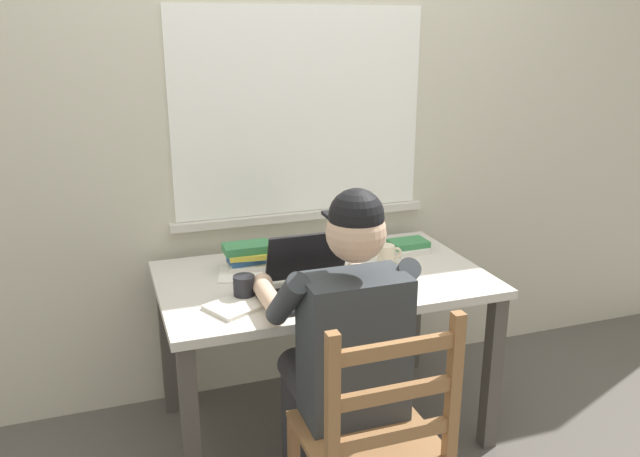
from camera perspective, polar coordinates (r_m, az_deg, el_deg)
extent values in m
plane|color=#56514C|center=(3.02, 0.21, -16.93)|extent=(8.00, 8.00, 0.00)
cube|color=beige|center=(2.98, -2.89, 9.64)|extent=(6.00, 0.04, 2.60)
cube|color=white|center=(2.96, -1.76, 10.15)|extent=(1.17, 0.01, 0.92)
cube|color=beige|center=(3.06, -1.64, 1.17)|extent=(1.23, 0.06, 0.04)
cube|color=beige|center=(2.68, 0.23, -4.48)|extent=(1.33, 0.80, 0.03)
cube|color=#4C4742|center=(2.43, -11.28, -17.09)|extent=(0.06, 0.06, 0.68)
cube|color=#4C4742|center=(2.81, 14.88, -12.14)|extent=(0.06, 0.06, 0.68)
cube|color=#4C4742|center=(3.03, -13.25, -9.75)|extent=(0.06, 0.06, 0.68)
cube|color=#4C4742|center=(3.35, 8.21, -6.72)|extent=(0.06, 0.06, 0.68)
cube|color=#33383D|center=(2.16, 3.01, -10.38)|extent=(0.34, 0.20, 0.50)
sphere|color=#DBB293|center=(2.01, 3.19, -0.35)|extent=(0.19, 0.19, 0.19)
sphere|color=black|center=(1.99, 3.21, 1.08)|extent=(0.17, 0.17, 0.17)
cube|color=black|center=(2.07, 2.31, 1.20)|extent=(0.13, 0.10, 0.01)
cylinder|color=#38383D|center=(2.42, -0.96, -13.86)|extent=(0.13, 0.40, 0.13)
cylinder|color=#38383D|center=(2.47, 3.11, -13.13)|extent=(0.13, 0.40, 0.13)
cylinder|color=#38383D|center=(2.70, -2.31, -15.81)|extent=(0.10, 0.10, 0.45)
cylinder|color=#38383D|center=(2.75, 1.41, -15.14)|extent=(0.10, 0.10, 0.45)
cylinder|color=#33383D|center=(2.11, -2.93, -6.25)|extent=(0.10, 0.25, 0.24)
cylinder|color=#DBB293|center=(2.35, -4.49, -6.08)|extent=(0.07, 0.28, 0.07)
sphere|color=#DBB293|center=(2.47, -5.10, -4.82)|extent=(0.08, 0.08, 0.08)
cylinder|color=#33383D|center=(2.24, 6.96, -4.86)|extent=(0.10, 0.25, 0.24)
cylinder|color=#DBB293|center=(2.47, 4.55, -4.86)|extent=(0.07, 0.28, 0.07)
sphere|color=#DBB293|center=(2.58, 3.11, -3.78)|extent=(0.08, 0.08, 0.08)
cube|color=olive|center=(2.20, 4.13, -17.74)|extent=(0.42, 0.42, 0.02)
cube|color=olive|center=(2.54, 6.40, -18.64)|extent=(0.04, 0.04, 0.43)
cube|color=olive|center=(2.00, 11.65, -13.52)|extent=(0.04, 0.04, 0.48)
cube|color=olive|center=(1.86, 1.09, -15.79)|extent=(0.04, 0.04, 0.48)
cube|color=olive|center=(1.99, 6.47, -17.60)|extent=(0.36, 0.02, 0.04)
cube|color=olive|center=(1.91, 6.61, -14.16)|extent=(0.36, 0.02, 0.04)
cube|color=olive|center=(1.84, 6.77, -10.45)|extent=(0.36, 0.02, 0.04)
cube|color=black|center=(2.45, 0.06, -6.03)|extent=(0.33, 0.23, 0.02)
cube|color=#2B2B2D|center=(2.45, 0.06, -5.83)|extent=(0.29, 0.17, 0.00)
cube|color=black|center=(2.55, -1.10, -2.44)|extent=(0.33, 0.09, 0.21)
cube|color=#99A8B2|center=(2.55, -1.10, -2.44)|extent=(0.29, 0.07, 0.18)
ellipsoid|color=black|center=(2.50, 5.97, -5.37)|extent=(0.06, 0.10, 0.03)
cylinder|color=beige|center=(2.79, 5.80, -2.33)|extent=(0.07, 0.07, 0.09)
torus|color=beige|center=(2.81, 6.70, -2.14)|extent=(0.05, 0.01, 0.05)
cylinder|color=black|center=(2.46, -6.68, -5.15)|extent=(0.08, 0.08, 0.09)
torus|color=black|center=(2.47, -5.49, -4.91)|extent=(0.05, 0.01, 0.05)
cube|color=white|center=(2.77, -6.44, -3.22)|extent=(0.18, 0.17, 0.03)
cube|color=#2D5B9E|center=(2.76, -6.44, -2.69)|extent=(0.16, 0.11, 0.03)
cube|color=gold|center=(2.75, -6.29, -2.18)|extent=(0.18, 0.16, 0.02)
cube|color=#38844C|center=(2.74, -6.43, -1.69)|extent=(0.20, 0.11, 0.03)
cube|color=white|center=(2.97, 7.64, -1.79)|extent=(0.18, 0.17, 0.02)
cube|color=#38844C|center=(2.97, 7.77, -1.29)|extent=(0.17, 0.12, 0.03)
cube|color=silver|center=(2.41, -6.89, -6.59)|extent=(0.29, 0.25, 0.01)
cube|color=white|center=(2.70, -6.95, -4.01)|extent=(0.22, 0.22, 0.01)
cube|color=teal|center=(2.79, -0.42, -3.18)|extent=(0.13, 0.09, 0.00)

